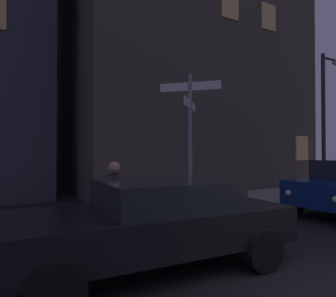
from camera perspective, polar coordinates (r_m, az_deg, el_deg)
name	(u,v)px	position (r m, az deg, el deg)	size (l,w,h in m)	color
sidewalk_kerb	(141,210)	(8.99, -5.22, -11.74)	(40.00, 2.97, 0.14)	gray
signpost	(190,128)	(8.48, 4.28, 4.00)	(1.28, 1.28, 3.89)	gray
street_lamp	(326,111)	(14.25, 28.13, 6.41)	(1.23, 0.28, 5.81)	#2D2D30
car_near_left	(152,220)	(4.76, -3.13, -13.59)	(4.58, 2.25, 1.34)	black
cyclist	(112,207)	(5.77, -10.81, -11.06)	(1.82, 0.36, 1.61)	black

